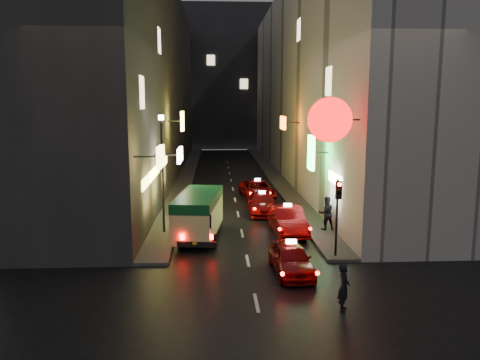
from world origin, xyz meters
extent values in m
cube|color=#3B3835|center=(-8.00, 34.00, 9.00)|extent=(6.00, 52.00, 18.00)
cube|color=#FACA57|center=(-3.82, 9.12, 4.65)|extent=(0.18, 1.65, 0.94)
cube|color=white|center=(-3.51, 16.14, 3.97)|extent=(0.18, 2.28, 0.83)
cube|color=#FFEF3F|center=(-3.89, 24.11, 5.67)|extent=(0.18, 1.53, 1.49)
cube|color=#FACA57|center=(-4.98, 12.47, 3.00)|extent=(0.10, 3.04, 0.55)
cube|color=#FFEF3F|center=(-4.98, 15.70, 3.00)|extent=(0.10, 4.00, 0.55)
cube|color=#FACA57|center=(-4.98, 20.85, 3.00)|extent=(0.10, 3.14, 0.55)
cube|color=#FFE5B2|center=(-4.99, 12.00, 7.50)|extent=(0.06, 1.30, 1.60)
cube|color=#FFE5B2|center=(-4.99, 20.00, 11.00)|extent=(0.06, 1.30, 1.60)
cube|color=beige|center=(8.00, 34.00, 9.00)|extent=(6.00, 52.00, 18.00)
cylinder|color=#F20A0A|center=(3.66, 9.00, 6.25)|extent=(1.98, 0.18, 1.98)
cube|color=#2FED4C|center=(4.02, 14.62, 4.22)|extent=(0.18, 1.26, 1.95)
cube|color=orange|center=(3.71, 23.75, 5.55)|extent=(0.18, 1.89, 0.98)
cube|color=white|center=(4.98, 12.80, 3.00)|extent=(0.10, 2.68, 0.55)
cube|color=#FFE5B2|center=(4.99, 15.00, 8.20)|extent=(0.06, 1.30, 1.60)
cube|color=#FFE5B2|center=(4.99, 25.00, 12.50)|extent=(0.06, 1.30, 1.60)
cube|color=#303035|center=(0.00, 66.00, 11.00)|extent=(30.00, 10.00, 22.00)
cube|color=#484642|center=(-4.25, 34.00, 0.07)|extent=(1.50, 52.00, 0.15)
cube|color=#484642|center=(4.25, 34.00, 0.07)|extent=(1.50, 52.00, 0.15)
cube|color=beige|center=(-2.30, 12.24, 1.34)|extent=(2.57, 5.62, 1.99)
cube|color=#0E4623|center=(-2.30, 12.24, 2.11)|extent=(2.59, 5.64, 0.50)
cube|color=black|center=(-2.30, 12.51, 1.54)|extent=(2.32, 3.47, 0.45)
cube|color=black|center=(-2.30, 9.58, 0.48)|extent=(1.87, 0.41, 0.27)
cube|color=#FF0A05|center=(-2.98, 9.51, 0.84)|extent=(0.16, 0.06, 0.25)
cube|color=#FF0A05|center=(-1.62, 9.51, 0.84)|extent=(0.16, 0.06, 0.25)
cylinder|color=black|center=(-3.13, 13.98, 0.34)|extent=(0.20, 0.69, 0.69)
cylinder|color=black|center=(-1.47, 10.50, 0.34)|extent=(0.20, 0.69, 0.69)
imported|color=maroon|center=(1.68, 6.88, 0.73)|extent=(2.15, 4.72, 1.47)
cube|color=white|center=(1.68, 6.88, 1.56)|extent=(0.43, 0.20, 0.16)
sphere|color=#FF0A05|center=(1.03, 4.79, 0.75)|extent=(0.16, 0.16, 0.16)
sphere|color=#FF0A05|center=(2.33, 4.79, 0.75)|extent=(0.16, 0.16, 0.16)
imported|color=maroon|center=(2.47, 12.99, 0.85)|extent=(2.44, 5.46, 1.71)
cube|color=white|center=(2.47, 12.99, 1.80)|extent=(0.43, 0.20, 0.16)
sphere|color=#FF0A05|center=(1.72, 10.55, 0.88)|extent=(0.16, 0.16, 0.16)
sphere|color=#FF0A05|center=(3.23, 10.55, 0.88)|extent=(0.16, 0.16, 0.16)
imported|color=maroon|center=(1.57, 17.79, 0.75)|extent=(2.01, 4.72, 1.49)
cube|color=white|center=(1.57, 17.79, 1.58)|extent=(0.42, 0.19, 0.16)
sphere|color=#FF0A05|center=(0.91, 15.66, 0.77)|extent=(0.16, 0.16, 0.16)
sphere|color=#FF0A05|center=(2.23, 15.66, 0.77)|extent=(0.16, 0.16, 0.16)
imported|color=maroon|center=(1.69, 22.59, 0.77)|extent=(2.58, 5.05, 1.54)
cube|color=white|center=(1.69, 22.59, 1.63)|extent=(0.44, 0.23, 0.16)
sphere|color=#FF0A05|center=(1.01, 20.39, 0.79)|extent=(0.16, 0.16, 0.16)
sphere|color=#FF0A05|center=(2.37, 20.39, 0.79)|extent=(0.16, 0.16, 0.16)
imported|color=black|center=(2.89, 3.25, 0.93)|extent=(0.58, 0.71, 1.86)
imported|color=black|center=(4.59, 13.02, 1.19)|extent=(0.82, 0.55, 2.08)
cylinder|color=black|center=(4.00, 8.60, 1.90)|extent=(0.10, 0.10, 3.50)
cube|color=black|center=(4.00, 8.42, 3.20)|extent=(0.26, 0.18, 0.80)
sphere|color=#FF0A05|center=(4.00, 8.31, 3.47)|extent=(0.18, 0.18, 0.18)
sphere|color=black|center=(4.00, 8.31, 3.20)|extent=(0.17, 0.17, 0.17)
sphere|color=black|center=(4.00, 8.31, 2.93)|extent=(0.17, 0.17, 0.17)
cylinder|color=black|center=(-4.20, 13.00, 3.15)|extent=(0.12, 0.12, 6.00)
cylinder|color=#FFE5BF|center=(-4.20, 13.00, 6.25)|extent=(0.28, 0.28, 0.25)
camera|label=1|loc=(-1.39, -11.53, 6.92)|focal=35.00mm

